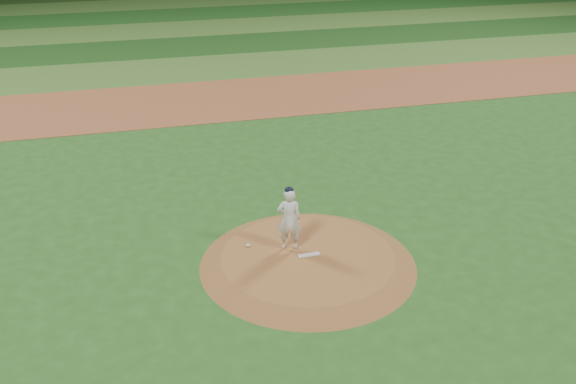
{
  "coord_description": "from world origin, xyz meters",
  "views": [
    {
      "loc": [
        -4.0,
        -13.29,
        8.82
      ],
      "look_at": [
        0.0,
        2.0,
        1.1
      ],
      "focal_mm": 40.0,
      "sensor_mm": 36.0,
      "label": 1
    }
  ],
  "objects_px": {
    "pitchers_mound": "(308,260)",
    "pitcher_on_mound": "(289,219)",
    "rosin_bag": "(248,245)",
    "pitching_rubber": "(309,255)"
  },
  "relations": [
    {
      "from": "pitchers_mound",
      "to": "pitcher_on_mound",
      "type": "bearing_deg",
      "value": 126.93
    },
    {
      "from": "pitcher_on_mound",
      "to": "rosin_bag",
      "type": "bearing_deg",
      "value": 161.09
    },
    {
      "from": "pitching_rubber",
      "to": "pitcher_on_mound",
      "type": "xyz_separation_m",
      "value": [
        -0.4,
        0.48,
        0.84
      ]
    },
    {
      "from": "pitching_rubber",
      "to": "rosin_bag",
      "type": "relative_size",
      "value": 4.8
    },
    {
      "from": "pitchers_mound",
      "to": "pitcher_on_mound",
      "type": "xyz_separation_m",
      "value": [
        -0.37,
        0.49,
        0.98
      ]
    },
    {
      "from": "pitchers_mound",
      "to": "rosin_bag",
      "type": "height_order",
      "value": "rosin_bag"
    },
    {
      "from": "rosin_bag",
      "to": "pitcher_on_mound",
      "type": "bearing_deg",
      "value": -18.91
    },
    {
      "from": "pitchers_mound",
      "to": "pitcher_on_mound",
      "type": "distance_m",
      "value": 1.16
    },
    {
      "from": "pitchers_mound",
      "to": "pitching_rubber",
      "type": "xyz_separation_m",
      "value": [
        0.03,
        0.01,
        0.14
      ]
    },
    {
      "from": "pitchers_mound",
      "to": "rosin_bag",
      "type": "distance_m",
      "value": 1.62
    }
  ]
}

